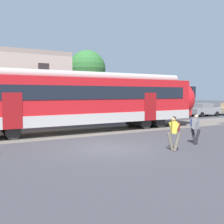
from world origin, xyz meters
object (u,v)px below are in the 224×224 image
(pedestrian_yellow, at_px, (174,130))
(pedestrian_grey, at_px, (195,126))
(parked_car_grey, at_px, (204,110))
(parked_car_red, at_px, (173,111))

(pedestrian_yellow, relative_size, pedestrian_grey, 1.00)
(pedestrian_yellow, xyz_separation_m, parked_car_grey, (16.54, 12.57, -0.21))
(parked_car_red, xyz_separation_m, parked_car_grey, (4.98, -0.03, 0.00))
(pedestrian_yellow, distance_m, parked_car_grey, 20.78)
(pedestrian_grey, bearing_deg, parked_car_red, 51.65)
(pedestrian_grey, height_order, parked_car_red, pedestrian_grey)
(pedestrian_yellow, height_order, pedestrian_grey, same)
(pedestrian_yellow, distance_m, parked_car_red, 17.11)
(pedestrian_grey, distance_m, parked_car_grey, 18.71)
(parked_car_grey, bearing_deg, pedestrian_yellow, -142.76)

